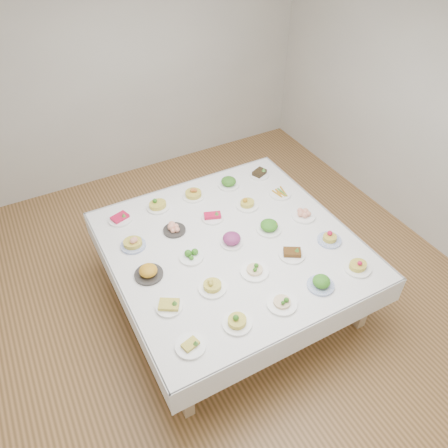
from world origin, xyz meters
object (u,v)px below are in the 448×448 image
dish_0 (190,344)px  dish_12 (232,239)px  dish_24 (259,173)px  display_table (232,249)px

dish_0 → dish_12: 1.16m
dish_0 → dish_24: dish_24 is taller
dish_0 → dish_24: size_ratio=1.08×
display_table → dish_0: 1.17m
display_table → dish_24: 1.16m
display_table → dish_12: size_ratio=10.41×
dish_0 → dish_24: 2.32m
dish_0 → dish_12: size_ratio=1.07×
display_table → dish_24: size_ratio=10.52×
display_table → dish_0: dish_0 is taller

